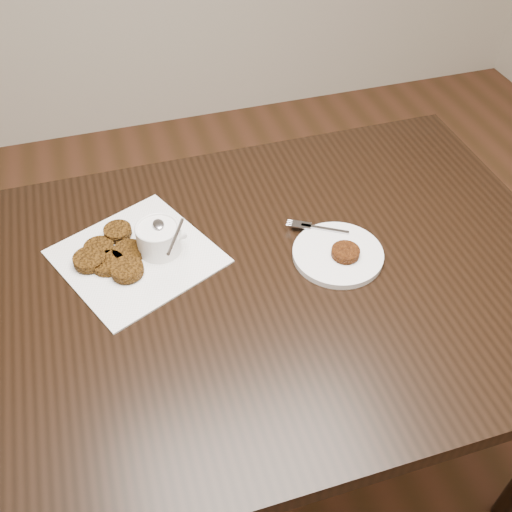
{
  "coord_description": "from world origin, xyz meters",
  "views": [
    {
      "loc": [
        -0.27,
        -0.66,
        1.63
      ],
      "look_at": [
        -0.03,
        0.14,
        0.8
      ],
      "focal_mm": 41.22,
      "sensor_mm": 36.0,
      "label": 1
    }
  ],
  "objects_px": {
    "sauce_ramekin": "(157,226)",
    "plate_with_patty": "(338,252)",
    "table": "(242,383)",
    "napkin": "(137,257)"
  },
  "relations": [
    {
      "from": "table",
      "to": "sauce_ramekin",
      "type": "relative_size",
      "value": 10.91
    },
    {
      "from": "napkin",
      "to": "sauce_ramekin",
      "type": "height_order",
      "value": "sauce_ramekin"
    },
    {
      "from": "sauce_ramekin",
      "to": "plate_with_patty",
      "type": "xyz_separation_m",
      "value": [
        0.36,
        -0.13,
        -0.05
      ]
    },
    {
      "from": "napkin",
      "to": "sauce_ramekin",
      "type": "relative_size",
      "value": 2.27
    },
    {
      "from": "sauce_ramekin",
      "to": "plate_with_patty",
      "type": "height_order",
      "value": "sauce_ramekin"
    },
    {
      "from": "napkin",
      "to": "plate_with_patty",
      "type": "distance_m",
      "value": 0.43
    },
    {
      "from": "napkin",
      "to": "plate_with_patty",
      "type": "height_order",
      "value": "plate_with_patty"
    },
    {
      "from": "table",
      "to": "napkin",
      "type": "height_order",
      "value": "napkin"
    },
    {
      "from": "table",
      "to": "sauce_ramekin",
      "type": "bearing_deg",
      "value": 135.03
    },
    {
      "from": "table",
      "to": "sauce_ramekin",
      "type": "xyz_separation_m",
      "value": [
        -0.14,
        0.14,
        0.44
      ]
    }
  ]
}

